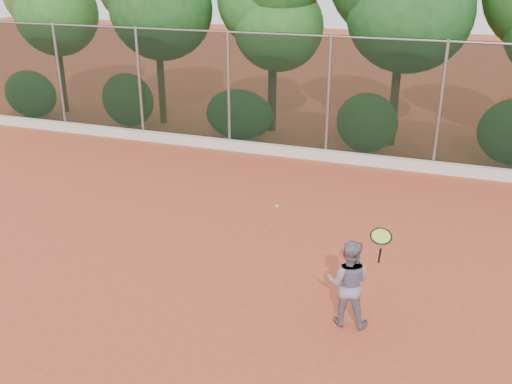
% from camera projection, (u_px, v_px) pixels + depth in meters
% --- Properties ---
extents(ground, '(80.00, 80.00, 0.00)m').
position_uv_depth(ground, '(238.00, 274.00, 10.46)').
color(ground, '#C14C2D').
rests_on(ground, ground).
extents(concrete_curb, '(24.00, 0.20, 0.30)m').
position_uv_depth(concrete_curb, '(324.00, 155.00, 16.35)').
color(concrete_curb, silver).
rests_on(concrete_curb, ground).
extents(tennis_player, '(0.74, 0.59, 1.45)m').
position_uv_depth(tennis_player, '(348.00, 283.00, 8.81)').
color(tennis_player, gray).
rests_on(tennis_player, ground).
extents(chainlink_fence, '(24.09, 0.09, 3.50)m').
position_uv_depth(chainlink_fence, '(328.00, 95.00, 15.86)').
color(chainlink_fence, black).
rests_on(chainlink_fence, ground).
extents(tennis_racket, '(0.38, 0.36, 0.59)m').
position_uv_depth(tennis_racket, '(381.00, 239.00, 8.20)').
color(tennis_racket, black).
rests_on(tennis_racket, ground).
extents(tennis_ball_in_flight, '(0.06, 0.06, 0.06)m').
position_uv_depth(tennis_ball_in_flight, '(277.00, 206.00, 8.98)').
color(tennis_ball_in_flight, '#B4D430').
rests_on(tennis_ball_in_flight, ground).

